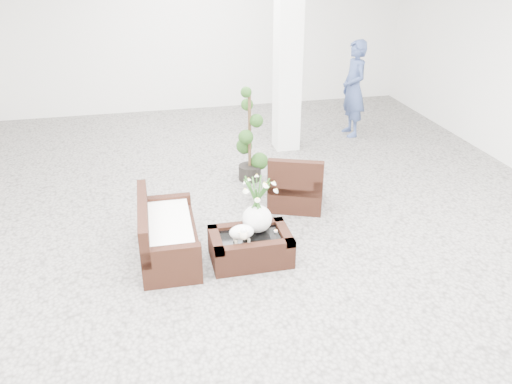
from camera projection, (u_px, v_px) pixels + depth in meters
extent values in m
plane|color=gray|center=(254.00, 233.00, 6.54)|extent=(11.00, 11.00, 0.00)
cube|color=white|center=(288.00, 46.00, 8.46)|extent=(0.40, 0.40, 3.50)
cube|color=#33180F|center=(250.00, 248.00, 5.93)|extent=(0.90, 0.60, 0.31)
ellipsoid|color=white|center=(242.00, 234.00, 5.70)|extent=(0.28, 0.23, 0.21)
cylinder|color=white|center=(276.00, 231.00, 5.93)|extent=(0.04, 0.04, 0.03)
cube|color=#33180F|center=(297.00, 179.00, 7.08)|extent=(0.93, 0.91, 0.77)
cube|color=#33180F|center=(168.00, 229.00, 5.93)|extent=(0.65, 1.32, 0.70)
imported|color=navy|center=(354.00, 89.00, 9.44)|extent=(0.42, 0.64, 1.74)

